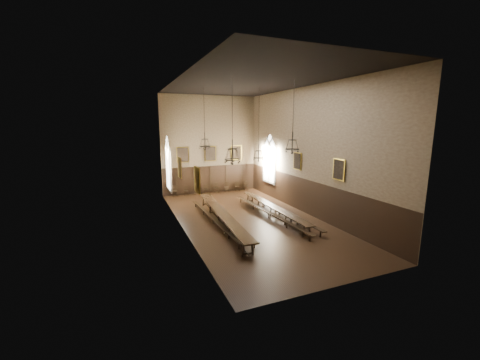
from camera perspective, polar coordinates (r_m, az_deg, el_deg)
floor at (r=20.20m, az=1.73°, el=-7.74°), size 9.00×18.00×0.02m
ceiling at (r=19.33m, az=1.88°, el=18.52°), size 9.00×18.00×0.02m
wall_back at (r=27.69m, az=-5.87°, el=6.78°), size 9.00×0.02×9.00m
wall_front at (r=11.69m, az=20.11°, el=0.74°), size 9.00×0.02×9.00m
wall_left at (r=17.90m, az=-11.54°, el=4.45°), size 0.02×18.00×9.00m
wall_right at (r=21.48m, az=12.90°, el=5.42°), size 0.02×18.00×9.00m
wainscot_panelling at (r=19.84m, az=1.75°, el=-4.29°), size 9.00×18.00×2.50m
table_left at (r=19.15m, az=-3.49°, el=-7.46°), size 1.46×10.76×0.84m
table_right at (r=21.07m, az=6.45°, el=-5.97°), size 0.71×9.12×0.71m
bench_left_outer at (r=19.40m, az=-5.28°, el=-7.72°), size 0.47×9.32×0.42m
bench_left_inner at (r=19.67m, az=-2.56°, el=-7.38°), size 0.48×9.75×0.44m
bench_right_inner at (r=20.57m, az=5.54°, el=-6.59°), size 0.75×9.85×0.44m
bench_right_outer at (r=21.44m, az=7.66°, el=-5.89°), size 0.35×10.18×0.46m
chair_0 at (r=27.16m, az=-12.57°, el=-2.49°), size 0.48×0.48×0.98m
chair_1 at (r=27.34m, az=-10.41°, el=-2.40°), size 0.46×0.46×0.86m
chair_2 at (r=27.45m, az=-8.22°, el=-2.24°), size 0.50×0.50×0.90m
chair_3 at (r=27.64m, az=-6.53°, el=-2.14°), size 0.45×0.45×0.86m
chair_4 at (r=28.03m, az=-4.62°, el=-1.87°), size 0.45×0.45×0.94m
chair_5 at (r=28.32m, az=-2.61°, el=-1.70°), size 0.51×0.51×0.96m
chair_6 at (r=28.66m, az=-0.53°, el=-1.57°), size 0.48×0.48×0.91m
chair_7 at (r=28.97m, az=1.15°, el=-1.46°), size 0.47×0.47×0.87m
chandelier_back_left at (r=21.22m, az=-6.84°, el=7.31°), size 0.79×0.79×4.29m
chandelier_back_right at (r=22.02m, az=3.61°, el=5.23°), size 0.82×0.82×5.23m
chandelier_front_left at (r=16.49m, az=-1.47°, el=5.01°), size 0.91×0.91×4.71m
chandelier_front_right at (r=18.18m, az=10.09°, el=6.75°), size 0.87×0.87×4.25m
portrait_back_0 at (r=27.02m, az=-11.07°, el=4.83°), size 1.10×0.12×1.40m
portrait_back_1 at (r=27.64m, az=-5.76°, el=5.11°), size 1.10×0.12×1.40m
portrait_back_2 at (r=28.48m, az=-0.72°, el=5.33°), size 1.10×0.12×1.40m
portrait_left_0 at (r=19.00m, az=-11.64°, el=2.37°), size 0.12×1.00×1.30m
portrait_left_1 at (r=14.66m, az=-8.33°, el=0.03°), size 0.12×1.00×1.30m
portrait_right_0 at (r=22.32m, az=11.07°, el=3.61°), size 0.12×1.00×1.30m
portrait_right_1 at (r=18.76m, az=18.61°, el=1.92°), size 0.12×1.00×1.30m
window_right at (r=26.22m, az=5.74°, el=4.14°), size 0.20×2.20×4.60m
window_left at (r=23.43m, az=-13.80°, el=3.10°), size 0.20×2.20×4.60m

